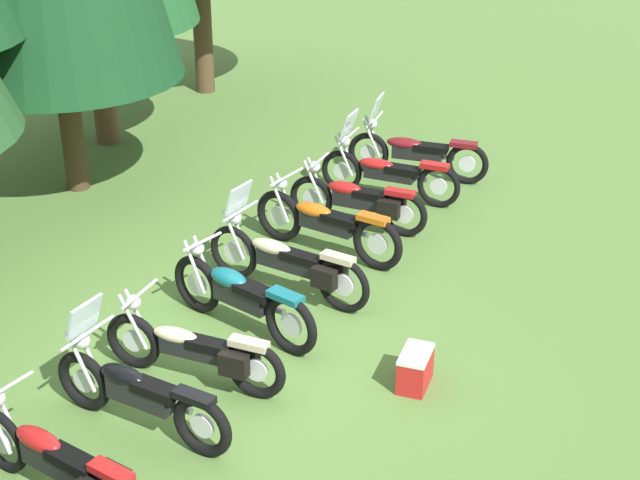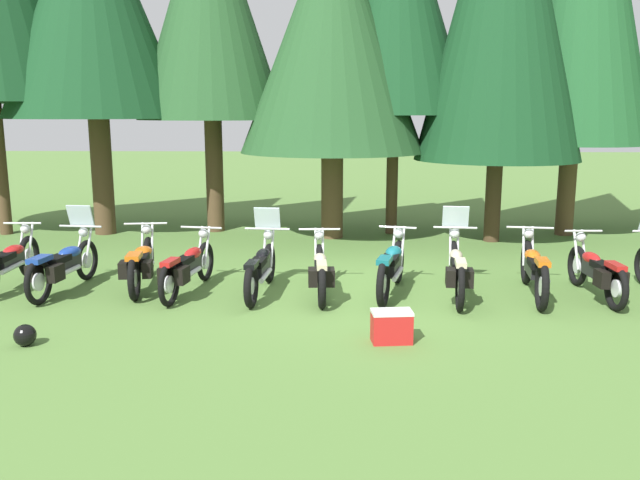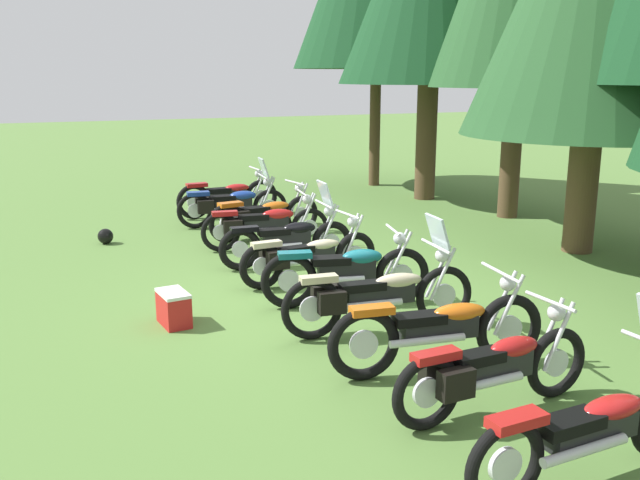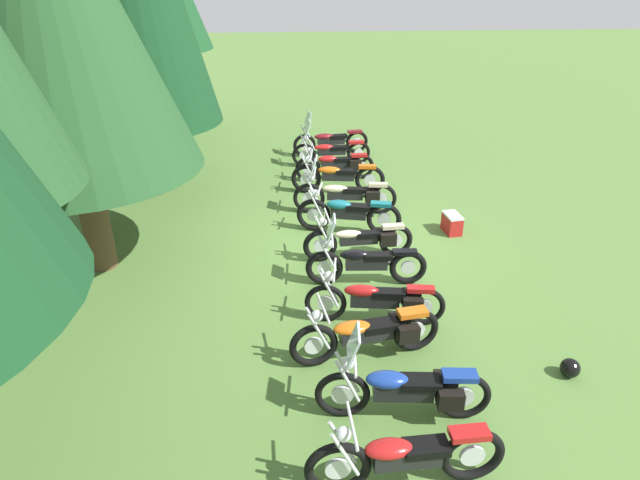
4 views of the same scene
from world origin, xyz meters
TOP-DOWN VIEW (x-y plane):
  - ground_plane at (0.00, 0.00)m, footprint 80.00×80.00m
  - motorcycle_0 at (-5.95, 0.19)m, footprint 0.66×2.29m
  - motorcycle_1 at (-4.92, -0.04)m, footprint 0.78×2.27m
  - motorcycle_2 at (-3.70, 0.23)m, footprint 0.83×2.30m
  - motorcycle_3 at (-2.84, -0.06)m, footprint 0.78×2.28m
  - motorcycle_4 at (-1.62, -0.03)m, footprint 0.78×2.23m
  - motorcycle_5 at (-0.64, -0.11)m, footprint 0.71×2.23m
  - motorcycle_6 at (0.52, 0.00)m, footprint 0.77×2.27m
  - motorcycle_7 at (1.56, -0.10)m, footprint 0.73×2.44m
  - motorcycle_8 at (2.81, -0.03)m, footprint 0.77×2.40m
  - motorcycle_9 at (3.79, -0.11)m, footprint 0.63×2.17m
  - motorcycle_10 at (4.98, -0.06)m, footprint 0.71×2.31m
  - picnic_cooler at (0.35, -2.30)m, footprint 0.56×0.37m
  - dropped_helmet at (-4.35, -2.60)m, footprint 0.28×0.28m

SIDE VIEW (x-z plane):
  - ground_plane at x=0.00m, z-range 0.00..0.00m
  - dropped_helmet at x=-4.35m, z-range 0.00..0.28m
  - picnic_cooler at x=0.35m, z-range 0.00..0.43m
  - motorcycle_5 at x=-0.64m, z-range -0.08..0.92m
  - motorcycle_9 at x=3.79m, z-range -0.06..0.94m
  - motorcycle_3 at x=-2.84m, z-range -0.05..0.95m
  - motorcycle_2 at x=-3.70m, z-range -0.06..0.96m
  - motorcycle_10 at x=4.98m, z-range -0.22..1.13m
  - motorcycle_4 at x=-1.62m, z-range -0.22..1.13m
  - motorcycle_0 at x=-5.95m, z-range -0.06..0.97m
  - motorcycle_8 at x=2.81m, z-range -0.05..0.98m
  - motorcycle_6 at x=0.52m, z-range -0.04..0.99m
  - motorcycle_7 at x=1.56m, z-range -0.21..1.17m
  - motorcycle_1 at x=-4.92m, z-range -0.20..1.17m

